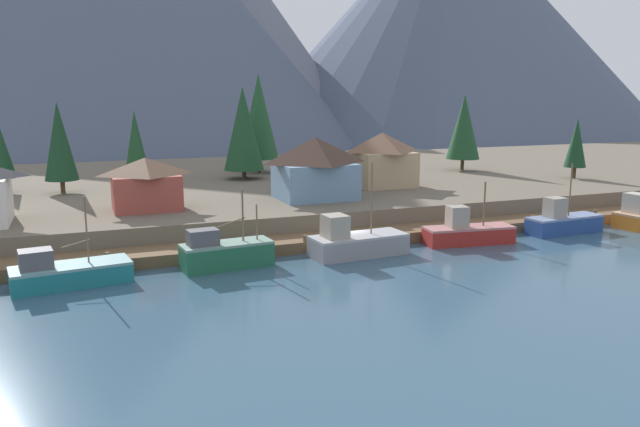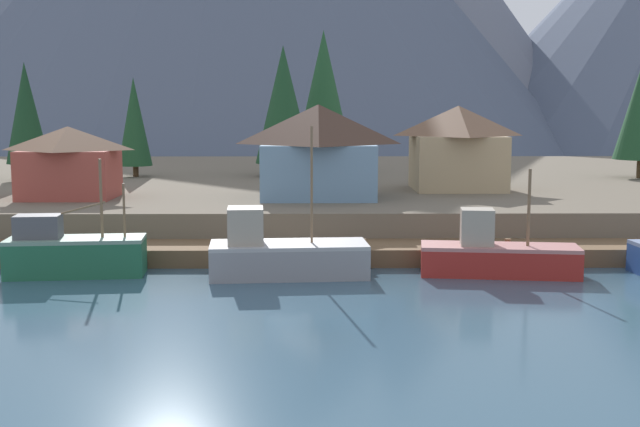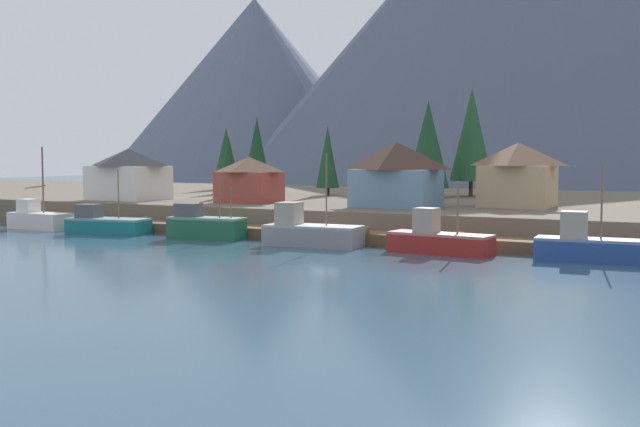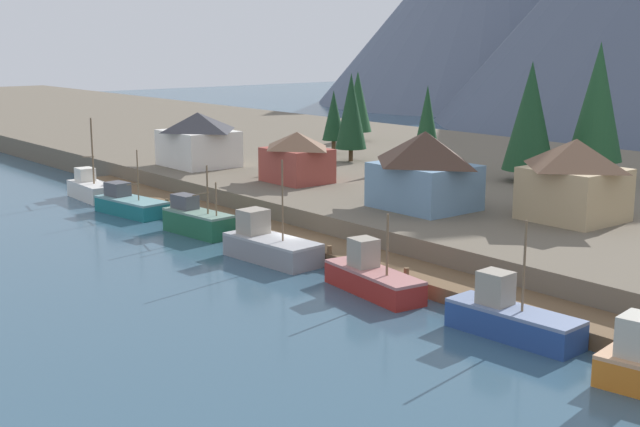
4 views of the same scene
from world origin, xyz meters
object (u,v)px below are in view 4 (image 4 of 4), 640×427
Objects in this scene: conifer_back_right at (598,102)px; fishing_boat_teal at (130,204)px; conifer_far_left at (334,116)px; fishing_boat_red at (372,278)px; fishing_boat_white at (92,189)px; conifer_near_left at (351,111)px; fishing_boat_blue at (511,318)px; house_blue at (425,169)px; fishing_boat_green at (197,221)px; conifer_near_right at (530,116)px; house_red at (297,156)px; fishing_boat_grey at (270,246)px; house_tan at (575,179)px; conifer_mid_left at (358,101)px; conifer_centre at (427,122)px; house_white at (198,139)px.

fishing_boat_teal is at bearing -123.32° from conifer_back_right.
fishing_boat_red is at bearing -37.21° from conifer_far_left.
conifer_near_left reaches higher than fishing_boat_white.
house_blue is at bearing 141.96° from fishing_boat_blue.
conifer_back_right is (0.71, 23.56, 4.52)m from house_blue.
fishing_boat_green is 0.61× the size of conifer_near_right.
house_red is at bearing 159.00° from fishing_boat_red.
conifer_near_right is (-1.06, 32.46, 7.89)m from fishing_boat_grey.
fishing_boat_grey is 1.19× the size of house_tan.
conifer_near_right is 0.86× the size of conifer_back_right.
fishing_boat_green is at bearing -132.52° from house_blue.
conifer_mid_left is 1.07× the size of conifer_centre.
fishing_boat_red is at bearing -7.06° from fishing_boat_teal.
fishing_boat_teal is 11.43m from fishing_boat_green.
fishing_boat_blue is at bearing -34.52° from house_blue.
conifer_centre is (-27.24, 11.80, 1.70)m from house_tan.
house_white is 0.61× the size of conifer_back_right.
conifer_mid_left is at bearing 156.50° from house_tan.
conifer_centre is at bearing 90.88° from fishing_boat_green.
fishing_boat_green is 0.86× the size of fishing_boat_red.
house_white is 0.87× the size of conifer_mid_left.
conifer_near_left is 1.30× the size of conifer_far_left.
fishing_boat_white is 21.16m from fishing_boat_green.
house_white is (-42.12, 12.46, 4.50)m from fishing_boat_red.
fishing_boat_white is 0.89× the size of conifer_mid_left.
conifer_near_left is at bearing 145.02° from fishing_boat_blue.
conifer_near_left reaches higher than fishing_boat_blue.
house_tan is 0.51× the size of conifer_back_right.
fishing_boat_grey is at bearing -48.47° from conifer_mid_left.
house_tan is at bearing -23.42° from conifer_centre.
fishing_boat_teal is 0.71× the size of conifer_near_right.
conifer_mid_left is (-37.07, 41.85, 6.81)m from fishing_boat_grey.
house_blue is 0.91× the size of conifer_centre.
house_red is (-15.33, 14.48, 3.91)m from fishing_boat_grey.
house_red is (-37.81, 14.01, 3.95)m from fishing_boat_blue.
house_tan reaches higher than house_white.
conifer_far_left is (-6.10, 2.53, -1.08)m from conifer_near_left.
house_blue is 12.12m from house_tan.
fishing_boat_red is at bearing -69.15° from conifer_near_right.
fishing_boat_red is 39.98m from conifer_back_right.
conifer_near_left reaches higher than fishing_boat_green.
house_red reaches higher than fishing_boat_green.
house_white is (-19.80, 12.32, 4.36)m from fishing_boat_green.
fishing_boat_green is 0.93× the size of conifer_far_left.
fishing_boat_grey is 21.45m from house_red.
house_blue is at bearing 78.05° from fishing_boat_grey.
fishing_boat_teal reaches higher than fishing_boat_green.
fishing_boat_grey reaches higher than house_red.
fishing_boat_blue reaches higher than fishing_boat_teal.
conifer_centre is at bearing 136.28° from fishing_boat_red.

